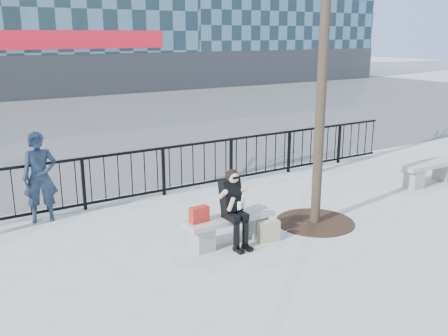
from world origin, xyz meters
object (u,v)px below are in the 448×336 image
standing_man (40,177)px  seated_woman (234,208)px  bench_second (429,170)px  bench_main (229,226)px

standing_man → seated_woman: bearing=-37.9°
bench_second → seated_woman: bearing=-172.6°
bench_main → bench_second: 6.01m
seated_woman → standing_man: bearing=129.9°
seated_woman → bench_main: bearing=90.0°
seated_woman → bench_second: bearing=5.1°
standing_man → bench_main: bearing=-36.3°
bench_second → seated_woman: 6.04m
bench_main → standing_man: (-2.47, 2.80, 0.58)m
bench_main → bench_second: bearing=3.6°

